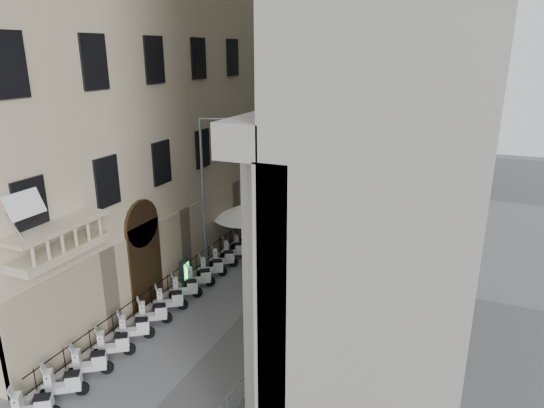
{
  "coord_description": "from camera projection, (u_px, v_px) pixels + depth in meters",
  "views": [
    {
      "loc": [
        9.64,
        -5.87,
        12.48
      ],
      "look_at": [
        -0.17,
        17.07,
        4.5
      ],
      "focal_mm": 32.0,
      "sensor_mm": 36.0,
      "label": 1
    }
  ],
  "objects": [
    {
      "name": "barrier_3",
      "position": [
        292.0,
        331.0,
        22.49
      ],
      "size": [
        0.6,
        2.4,
        1.1
      ],
      "primitive_type": null,
      "color": "#AEB1B6",
      "rests_on": "ground"
    },
    {
      "name": "info_kiosk",
      "position": [
        185.0,
        273.0,
        26.45
      ],
      "size": [
        0.35,
        0.78,
        1.61
      ],
      "rotation": [
        0.0,
        0.0,
        0.15
      ],
      "color": "black",
      "rests_on": "ground"
    },
    {
      "name": "barrier_6",
      "position": [
        336.0,
        267.0,
        29.06
      ],
      "size": [
        0.6,
        2.4,
        1.1
      ],
      "primitive_type": null,
      "color": "#AEB1B6",
      "rests_on": "ground"
    },
    {
      "name": "scooter_1",
      "position": [
        66.0,
        397.0,
        18.24
      ],
      "size": [
        1.47,
        1.26,
        1.5
      ],
      "primitive_type": null,
      "rotation": [
        0.0,
        0.0,
        2.18
      ],
      "color": "silver",
      "rests_on": "ground"
    },
    {
      "name": "scooter_3",
      "position": [
        116.0,
        356.0,
        20.65
      ],
      "size": [
        1.47,
        1.26,
        1.5
      ],
      "primitive_type": null,
      "rotation": [
        0.0,
        0.0,
        2.18
      ],
      "color": "silver",
      "rests_on": "ground"
    },
    {
      "name": "blue_awning",
      "position": [
        379.0,
        237.0,
        33.77
      ],
      "size": [
        1.6,
        3.0,
        3.0
      ],
      "primitive_type": null,
      "color": "navy",
      "rests_on": "ground"
    },
    {
      "name": "scooter_6",
      "position": [
        171.0,
        311.0,
        24.26
      ],
      "size": [
        1.47,
        1.26,
        1.5
      ],
      "primitive_type": null,
      "rotation": [
        0.0,
        0.0,
        2.18
      ],
      "color": "silver",
      "rests_on": "ground"
    },
    {
      "name": "scooter_9",
      "position": [
        212.0,
        277.0,
        27.87
      ],
      "size": [
        1.47,
        1.26,
        1.5
      ],
      "primitive_type": null,
      "rotation": [
        0.0,
        0.0,
        2.18
      ],
      "color": "silver",
      "rests_on": "ground"
    },
    {
      "name": "far_building",
      "position": [
        391.0,
        24.0,
        50.02
      ],
      "size": [
        22.0,
        10.0,
        30.0
      ],
      "primitive_type": "cube",
      "color": "#ACAAA3",
      "rests_on": "ground"
    },
    {
      "name": "scooter_4",
      "position": [
        136.0,
        339.0,
        21.85
      ],
      "size": [
        1.47,
        1.26,
        1.5
      ],
      "primitive_type": null,
      "rotation": [
        0.0,
        0.0,
        2.18
      ],
      "color": "silver",
      "rests_on": "ground"
    },
    {
      "name": "scooter_8",
      "position": [
        200.0,
        287.0,
        26.67
      ],
      "size": [
        1.47,
        1.26,
        1.5
      ],
      "primitive_type": null,
      "rotation": [
        0.0,
        0.0,
        2.18
      ],
      "color": "silver",
      "rests_on": "ground"
    },
    {
      "name": "pedestrian_c",
      "position": [
        333.0,
        193.0,
        41.26
      ],
      "size": [
        0.96,
        0.94,
        1.67
      ],
      "primitive_type": "imported",
      "rotation": [
        0.0,
        0.0,
        3.87
      ],
      "color": "black",
      "rests_on": "ground"
    },
    {
      "name": "scooter_12",
      "position": [
        244.0,
        251.0,
        31.48
      ],
      "size": [
        1.47,
        1.26,
        1.5
      ],
      "primitive_type": null,
      "rotation": [
        0.0,
        0.0,
        2.18
      ],
      "color": "silver",
      "rests_on": "ground"
    },
    {
      "name": "scooter_11",
      "position": [
        234.0,
        259.0,
        30.28
      ],
      "size": [
        1.47,
        1.26,
        1.5
      ],
      "primitive_type": null,
      "rotation": [
        0.0,
        0.0,
        2.18
      ],
      "color": "silver",
      "rests_on": "ground"
    },
    {
      "name": "security_tent",
      "position": [
        244.0,
        210.0,
        31.0
      ],
      "size": [
        3.94,
        3.94,
        3.2
      ],
      "color": "silver",
      "rests_on": "ground"
    },
    {
      "name": "barrier_2",
      "position": [
        271.0,
        361.0,
        20.3
      ],
      "size": [
        0.6,
        2.4,
        1.1
      ],
      "primitive_type": null,
      "color": "#AEB1B6",
      "rests_on": "ground"
    },
    {
      "name": "iron_fence",
      "position": [
        217.0,
        261.0,
        29.93
      ],
      "size": [
        0.3,
        28.0,
        1.4
      ],
      "primitive_type": null,
      "color": "black",
      "rests_on": "ground"
    },
    {
      "name": "barrier_8",
      "position": [
        356.0,
        239.0,
        33.44
      ],
      "size": [
        0.6,
        2.4,
        1.1
      ],
      "primitive_type": null,
      "color": "#AEB1B6",
      "rests_on": "ground"
    },
    {
      "name": "barrier_4",
      "position": [
        309.0,
        306.0,
        24.68
      ],
      "size": [
        0.6,
        2.4,
        1.1
      ],
      "primitive_type": null,
      "color": "#AEB1B6",
      "rests_on": "ground"
    },
    {
      "name": "barrier_9",
      "position": [
        365.0,
        227.0,
        35.63
      ],
      "size": [
        0.6,
        2.4,
        1.1
      ],
      "primitive_type": null,
      "color": "#AEB1B6",
      "rests_on": "ground"
    },
    {
      "name": "barrier_1",
      "position": [
        244.0,
        399.0,
        18.11
      ],
      "size": [
        0.6,
        2.4,
        1.1
      ],
      "primitive_type": null,
      "color": "#AEB1B6",
      "rests_on": "ground"
    },
    {
      "name": "scooter_10",
      "position": [
        224.0,
        267.0,
        29.07
      ],
      "size": [
        1.47,
        1.26,
        1.5
      ],
      "primitive_type": null,
      "rotation": [
        0.0,
        0.0,
        2.18
      ],
      "color": "silver",
      "rests_on": "ground"
    },
    {
      "name": "scooter_5",
      "position": [
        155.0,
        324.0,
        23.06
      ],
      "size": [
        1.47,
        1.26,
        1.5
      ],
      "primitive_type": null,
      "rotation": [
        0.0,
        0.0,
        2.18
      ],
      "color": "silver",
      "rests_on": "ground"
    },
    {
      "name": "scooter_2",
      "position": [
        93.0,
        375.0,
        19.44
      ],
      "size": [
        1.47,
        1.26,
        1.5
      ],
      "primitive_type": null,
      "rotation": [
        0.0,
        0.0,
        2.18
      ],
      "color": "silver",
      "rests_on": "ground"
    },
    {
      "name": "scooter_14",
      "position": [
        262.0,
        236.0,
        33.89
      ],
      "size": [
        1.47,
        1.26,
        1.5
      ],
      "primitive_type": null,
      "rotation": [
        0.0,
        0.0,
        2.18
      ],
      "color": "silver",
      "rests_on": "ground"
    },
    {
      "name": "pedestrian_b",
      "position": [
        365.0,
        211.0,
        36.17
      ],
      "size": [
        1.12,
        0.98,
        1.95
      ],
      "primitive_type": "imported",
      "rotation": [
        0.0,
        0.0,
        2.84
      ],
      "color": "black",
      "rests_on": "ground"
    },
    {
      "name": "scooter_7",
      "position": [
        186.0,
        298.0,
        25.46
      ],
      "size": [
        1.47,
        1.26,
        1.5
      ],
      "primitive_type": null,
      "rotation": [
        0.0,
        0.0,
        2.18
      ],
      "color": "silver",
      "rests_on": "ground"
    },
    {
      "name": "scooter_13",
      "position": [
        253.0,
        243.0,
        32.69
      ],
      "size": [
        1.47,
        1.26,
        1.5
      ],
      "primitive_type": null,
      "rotation": [
        0.0,
        0.0,
        2.18
      ],
      "color": "silver",
      "rests_on": "ground"
    },
    {
      "name": "street_lamp",
      "position": [
        209.0,
        182.0,
        27.0
      ],
      "size": [
        2.82,
        1.09,
        8.99
      ],
      "rotation": [
        0.0,
        0.0,
        0.32
      ],
      "color": "gray",
      "rests_on": "ground"
    },
    {
      "name": "barrier_5",
      "position": [
        324.0,
        285.0,
        26.87
      ],
      "size": [
        0.6,
        2.4,
        1.1
      ],
      "primitive_type": null,
      "color": "#AEB1B6",
      "rests_on": "ground"
    },
    {
      "name": "barrier_7",
      "position": [
        347.0,
        252.0,
        31.25
      ],
      "size": [
        0.6,
        2.4,
        1.1
      ],
      "primitive_type": null,
      "color": "#AEB1B6",
      "rests_on": "ground"
    },
    {
      "name": "flag",
      "position": [
        55.0,
        393.0,
        18.43
      ],
      "size": [
        1.0,
        1.4,
        8.2
      ],
      "primitive_type": null,
      "color": "#9E0C11",
      "rests_on": "ground"
    },
    {
      "name": "pedestrian_a",
      "position": [
        323.0,
        242.0,
        30.83
      ],
      "size": [
        0.67,
        0.56,
        1.56
      ],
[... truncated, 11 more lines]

